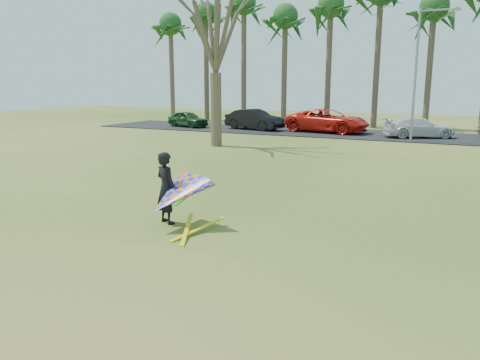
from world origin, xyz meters
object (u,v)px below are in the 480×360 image
at_px(car_0, 188,119).
at_px(kite_flyer, 174,194).
at_px(car_1, 254,119).
at_px(car_2, 328,121).
at_px(bare_tree_left, 215,23).
at_px(streetlight, 419,69).
at_px(car_3, 419,127).

xyz_separation_m(car_0, kite_flyer, (14.57, -23.38, 0.16)).
xyz_separation_m(car_1, car_2, (5.69, 0.53, 0.06)).
bearing_deg(bare_tree_left, streetlight, 34.57).
relative_size(car_1, kite_flyer, 1.99).
height_order(car_2, car_3, car_2).
xyz_separation_m(car_1, car_3, (12.11, -0.12, -0.12)).
bearing_deg(car_0, kite_flyer, -132.14).
bearing_deg(car_1, bare_tree_left, -156.55).
bearing_deg(car_0, car_2, -69.68).
bearing_deg(streetlight, kite_flyer, -99.02).
height_order(bare_tree_left, car_2, bare_tree_left).
height_order(streetlight, kite_flyer, streetlight).
distance_m(car_2, car_3, 6.45).
height_order(car_0, car_2, car_2).
distance_m(bare_tree_left, car_3, 15.15).
height_order(bare_tree_left, kite_flyer, bare_tree_left).
distance_m(car_0, car_1, 5.91).
height_order(car_0, kite_flyer, kite_flyer).
height_order(car_1, kite_flyer, kite_flyer).
bearing_deg(car_3, bare_tree_left, 107.70).
relative_size(streetlight, kite_flyer, 3.35).
bearing_deg(car_3, car_2, 59.52).
bearing_deg(car_0, car_1, -70.56).
bearing_deg(car_2, streetlight, -106.09).
bearing_deg(kite_flyer, bare_tree_left, 115.37).
xyz_separation_m(streetlight, car_2, (-6.36, 2.97, -3.56)).
relative_size(car_2, car_3, 1.32).
distance_m(car_1, car_2, 5.71).
distance_m(bare_tree_left, car_1, 11.39).
height_order(bare_tree_left, car_1, bare_tree_left).
relative_size(car_1, car_3, 1.03).
relative_size(car_0, car_3, 0.82).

